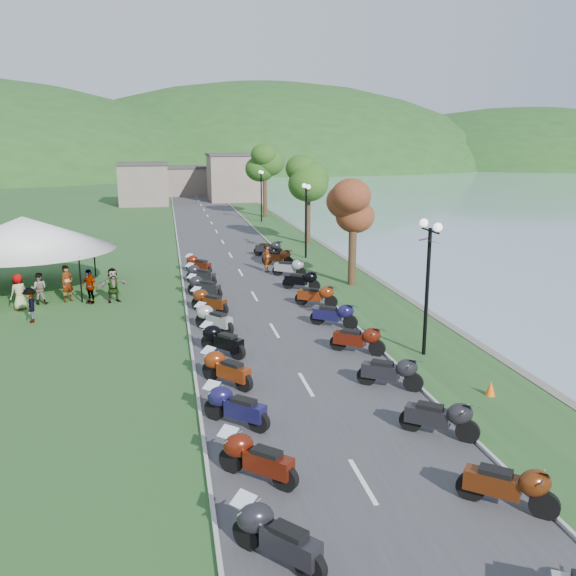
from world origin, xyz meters
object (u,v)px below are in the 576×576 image
vendor_tent_main (26,254)px  pedestrian_c (32,322)px  pedestrian_a (69,301)px  pedestrian_b (41,304)px

vendor_tent_main → pedestrian_c: (1.35, -6.29, -2.00)m
pedestrian_a → pedestrian_b: pedestrian_a is taller
vendor_tent_main → pedestrian_a: size_ratio=3.37×
pedestrian_b → pedestrian_c: size_ratio=1.01×
pedestrian_a → pedestrian_b: 1.32m
vendor_tent_main → pedestrian_b: size_ratio=3.95×
pedestrian_b → pedestrian_c: pedestrian_b is taller
vendor_tent_main → pedestrian_c: 6.74m
pedestrian_b → pedestrian_a: bearing=-169.5°
pedestrian_a → vendor_tent_main: bearing=83.7°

